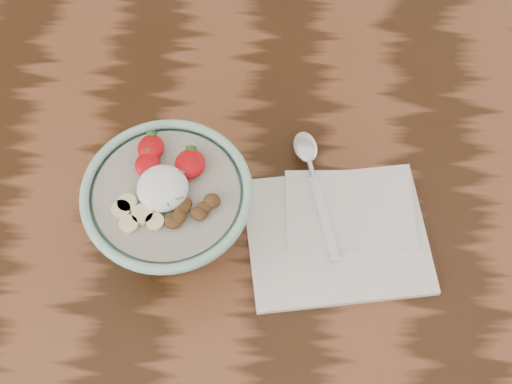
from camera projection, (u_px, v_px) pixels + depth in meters
table at (285, 275)px, 100.26cm from camera, size 160.00×90.00×75.00cm
breakfast_bowl at (170, 208)px, 87.04cm from camera, size 20.38×20.38×13.83cm
napkin at (340, 230)px, 92.67cm from camera, size 25.33×21.55×1.42cm
spoon at (310, 164)px, 95.86cm from camera, size 6.44×19.41×1.02cm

